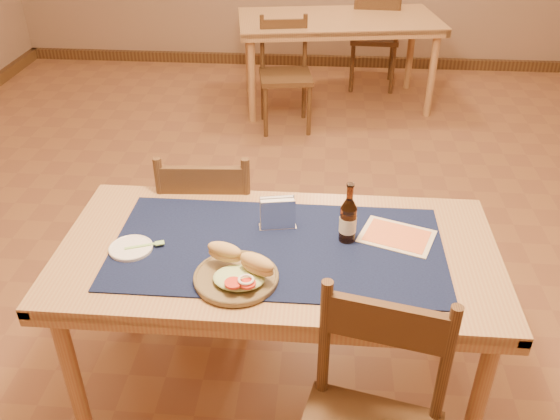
# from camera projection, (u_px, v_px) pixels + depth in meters

# --- Properties ---
(room) EXTENTS (6.04, 7.04, 2.84)m
(room) POSITION_uv_depth(u_px,v_px,m) (293.00, 10.00, 2.48)
(room) COLOR brown
(room) RESTS_ON ground
(main_table) EXTENTS (1.60, 0.80, 0.75)m
(main_table) POSITION_uv_depth(u_px,v_px,m) (278.00, 266.00, 2.20)
(main_table) COLOR #A5804D
(main_table) RESTS_ON ground
(placemat) EXTENTS (1.20, 0.60, 0.01)m
(placemat) POSITION_uv_depth(u_px,v_px,m) (278.00, 247.00, 2.15)
(placemat) COLOR #101A3D
(placemat) RESTS_ON main_table
(baseboard) EXTENTS (6.00, 7.00, 0.10)m
(baseboard) POSITION_uv_depth(u_px,v_px,m) (290.00, 266.00, 3.20)
(baseboard) COLOR #4E351C
(baseboard) RESTS_ON ground
(back_table) EXTENTS (1.75, 1.07, 0.75)m
(back_table) POSITION_uv_depth(u_px,v_px,m) (338.00, 28.00, 4.92)
(back_table) COLOR #A5804D
(back_table) RESTS_ON ground
(chair_main_far) EXTENTS (0.45, 0.45, 0.91)m
(chair_main_far) POSITION_uv_depth(u_px,v_px,m) (212.00, 228.00, 2.76)
(chair_main_far) COLOR #4E351C
(chair_main_far) RESTS_ON ground
(chair_back_near) EXTENTS (0.45, 0.45, 0.86)m
(chair_back_near) POSITION_uv_depth(u_px,v_px,m) (285.00, 72.00, 4.65)
(chair_back_near) COLOR #4E351C
(chair_back_near) RESTS_ON ground
(chair_back_far) EXTENTS (0.45, 0.45, 0.92)m
(chair_back_far) POSITION_uv_depth(u_px,v_px,m) (374.00, 36.00, 5.36)
(chair_back_far) COLOR #4E351C
(chair_back_far) RESTS_ON ground
(sandwich_plate) EXTENTS (0.29, 0.29, 0.11)m
(sandwich_plate) POSITION_uv_depth(u_px,v_px,m) (238.00, 273.00, 1.97)
(sandwich_plate) COLOR brown
(sandwich_plate) RESTS_ON placemat
(side_plate) EXTENTS (0.16, 0.16, 0.01)m
(side_plate) POSITION_uv_depth(u_px,v_px,m) (131.00, 248.00, 2.13)
(side_plate) COLOR white
(side_plate) RESTS_ON placemat
(fork) EXTENTS (0.14, 0.07, 0.00)m
(fork) POSITION_uv_depth(u_px,v_px,m) (148.00, 245.00, 2.14)
(fork) COLOR #98D876
(fork) RESTS_ON side_plate
(beer_bottle) EXTENTS (0.06, 0.06, 0.24)m
(beer_bottle) POSITION_uv_depth(u_px,v_px,m) (348.00, 220.00, 2.14)
(beer_bottle) COLOR #4B250D
(beer_bottle) RESTS_ON placemat
(napkin_holder) EXTENTS (0.15, 0.08, 0.12)m
(napkin_holder) POSITION_uv_depth(u_px,v_px,m) (278.00, 214.00, 2.23)
(napkin_holder) COLOR silver
(napkin_holder) RESTS_ON placemat
(menu_card) EXTENTS (0.31, 0.27, 0.01)m
(menu_card) POSITION_uv_depth(u_px,v_px,m) (397.00, 236.00, 2.20)
(menu_card) COLOR beige
(menu_card) RESTS_ON placemat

